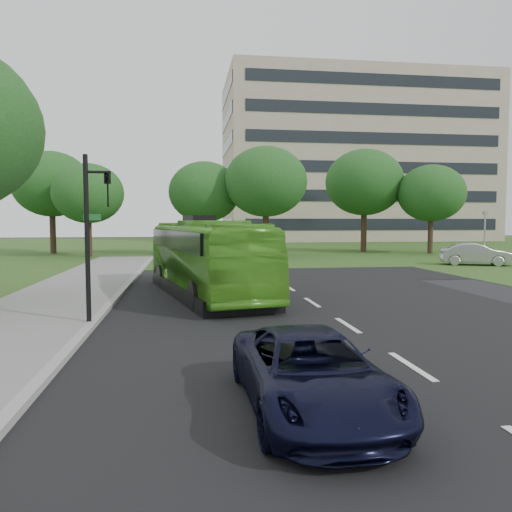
% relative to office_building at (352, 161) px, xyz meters
% --- Properties ---
extents(ground, '(160.00, 160.00, 0.00)m').
position_rel_office_building_xyz_m(ground, '(-21.96, -61.96, -12.50)').
color(ground, black).
rests_on(ground, ground).
extents(street_surfaces, '(120.00, 120.00, 0.15)m').
position_rel_office_building_xyz_m(street_surfaces, '(-22.34, -39.21, -12.47)').
color(street_surfaces, black).
rests_on(street_surfaces, ground).
extents(office_building, '(40.10, 20.10, 25.00)m').
position_rel_office_building_xyz_m(office_building, '(0.00, 0.00, 0.00)').
color(office_building, tan).
rests_on(office_building, ground).
extents(tree_park_a, '(5.78, 5.78, 7.68)m').
position_rel_office_building_xyz_m(tree_park_a, '(-34.34, -34.62, -7.29)').
color(tree_park_a, black).
rests_on(tree_park_a, ground).
extents(tree_park_b, '(6.19, 6.19, 8.11)m').
position_rel_office_building_xyz_m(tree_park_b, '(-24.79, -33.60, -7.03)').
color(tree_park_b, black).
rests_on(tree_park_b, ground).
extents(tree_park_c, '(6.91, 6.91, 9.17)m').
position_rel_office_building_xyz_m(tree_park_c, '(-19.77, -35.95, -6.28)').
color(tree_park_c, black).
rests_on(tree_park_c, ground).
extents(tree_park_d, '(7.39, 7.39, 9.78)m').
position_rel_office_building_xyz_m(tree_park_d, '(-9.54, -31.47, -5.88)').
color(tree_park_d, black).
rests_on(tree_park_d, ground).
extents(tree_park_e, '(6.03, 6.03, 8.03)m').
position_rel_office_building_xyz_m(tree_park_e, '(-4.41, -34.71, -7.04)').
color(tree_park_e, black).
rests_on(tree_park_e, ground).
extents(tree_park_f, '(6.90, 6.90, 9.21)m').
position_rel_office_building_xyz_m(tree_park_f, '(-38.34, -30.08, -6.24)').
color(tree_park_f, black).
rests_on(tree_park_f, ground).
extents(bus, '(4.75, 10.95, 2.97)m').
position_rel_office_building_xyz_m(bus, '(-25.67, -57.50, -11.01)').
color(bus, '#479920').
rests_on(bus, ground).
extents(sedan, '(4.76, 3.20, 1.48)m').
position_rel_office_building_xyz_m(sedan, '(-7.28, -46.48, -11.76)').
color(sedan, '#9D9DA1').
rests_on(sedan, ground).
extents(suv, '(2.10, 4.42, 1.22)m').
position_rel_office_building_xyz_m(suv, '(-24.56, -69.96, -11.89)').
color(suv, black).
rests_on(suv, ground).
extents(traffic_light, '(0.76, 0.22, 4.77)m').
position_rel_office_building_xyz_m(traffic_light, '(-29.01, -63.01, -9.70)').
color(traffic_light, black).
rests_on(traffic_light, ground).
extents(camera_pole, '(0.34, 0.31, 3.64)m').
position_rel_office_building_xyz_m(camera_pole, '(-5.96, -45.40, -10.15)').
color(camera_pole, gray).
rests_on(camera_pole, ground).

